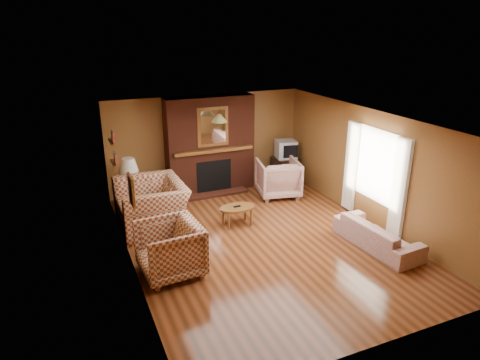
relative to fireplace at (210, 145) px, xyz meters
name	(u,v)px	position (x,y,z in m)	size (l,w,h in m)	color
floor	(262,240)	(0.00, -2.98, -1.18)	(6.50, 6.50, 0.00)	#44220E
ceiling	(264,121)	(0.00, -2.98, 1.22)	(6.50, 6.50, 0.00)	white
wall_back	(207,142)	(0.00, 0.27, 0.02)	(6.50, 6.50, 0.00)	brown
wall_front	(380,269)	(0.00, -6.23, 0.02)	(6.50, 6.50, 0.00)	brown
wall_left	(128,204)	(-2.50, -2.98, 0.02)	(6.50, 6.50, 0.00)	brown
wall_right	(370,167)	(2.50, -2.98, 0.02)	(6.50, 6.50, 0.00)	brown
fireplace	(210,145)	(0.00, 0.00, 0.00)	(2.20, 0.82, 2.40)	#4B1C10
window_right	(374,173)	(2.45, -3.18, -0.06)	(0.10, 1.85, 2.00)	beige
bookshelf	(113,148)	(-2.44, -1.08, 0.48)	(0.09, 0.55, 0.71)	brown
botanical_print	(131,190)	(-2.47, -3.28, 0.37)	(0.05, 0.40, 0.50)	brown
pendant_light	(219,118)	(0.00, -0.68, 0.82)	(0.36, 0.36, 0.48)	black
plaid_loveseat	(151,205)	(-1.85, -1.53, -0.69)	(1.51, 1.32, 0.98)	maroon
plaid_armchair	(170,249)	(-1.95, -3.44, -0.72)	(0.99, 1.02, 0.93)	maroon
floral_sofa	(377,235)	(1.90, -4.08, -0.92)	(1.78, 0.70, 0.52)	#BAB290
floral_armchair	(278,178)	(1.40, -1.00, -0.73)	(0.97, 1.00, 0.91)	#BAB290
coffee_table	(237,209)	(-0.18, -2.14, -0.83)	(0.76, 0.47, 0.43)	brown
side_table	(132,200)	(-2.10, -0.53, -0.91)	(0.41, 0.41, 0.55)	brown
table_lamp	(129,172)	(-2.10, -0.53, -0.24)	(0.43, 0.43, 0.71)	white
tv_stand	(285,169)	(2.05, -0.18, -0.85)	(0.62, 0.56, 0.67)	black
crt_tv	(286,149)	(2.05, -0.19, -0.28)	(0.59, 0.59, 0.47)	#B1B4B9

